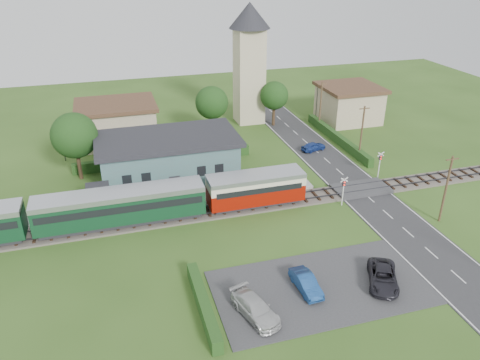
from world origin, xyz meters
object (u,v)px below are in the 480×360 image
object	(u,v)px
car_on_road	(313,146)
equipment_hut	(99,197)
car_park_blue	(306,283)
pedestrian_far	(105,200)
crossing_signal_far	(380,161)
house_east	(349,103)
station_building	(169,158)
pedestrian_near	(239,184)
car_park_dark	(383,277)
house_west	(117,122)
crossing_signal_near	(344,187)
church_tower	(249,55)
car_park_silver	(255,308)
train	(86,211)

from	to	relation	value
car_on_road	equipment_hut	bearing A→B (deg)	92.24
car_park_blue	pedestrian_far	world-z (taller)	pedestrian_far
car_park_blue	car_on_road	bearing A→B (deg)	61.48
crossing_signal_far	car_on_road	world-z (taller)	crossing_signal_far
house_east	car_park_blue	distance (m)	42.61
station_building	pedestrian_far	xyz separation A→B (m)	(-7.48, -5.38, -1.50)
equipment_hut	pedestrian_near	xyz separation A→B (m)	(14.66, -0.29, -0.45)
crossing_signal_far	pedestrian_near	size ratio (longest dim) A/B	1.95
house_east	car_park_dark	size ratio (longest dim) A/B	1.87
car_park_blue	car_park_dark	size ratio (longest dim) A/B	0.82
station_building	house_west	bearing A→B (deg)	109.65
house_west	pedestrian_near	bearing A→B (deg)	-59.86
car_park_dark	pedestrian_far	distance (m)	28.03
equipment_hut	crossing_signal_near	world-z (taller)	crossing_signal_near
equipment_hut	crossing_signal_near	xyz separation A→B (m)	(24.40, -5.61, 0.39)
house_west	crossing_signal_near	bearing A→B (deg)	-49.89
station_building	church_tower	distance (m)	23.89
crossing_signal_near	crossing_signal_far	bearing A→B (deg)	33.69
crossing_signal_near	car_park_silver	size ratio (longest dim) A/B	0.70
car_on_road	car_park_silver	distance (m)	32.58
station_building	pedestrian_near	xyz separation A→B (m)	(6.66, -6.08, -1.40)
house_east	car_park_silver	distance (m)	46.65
car_on_road	pedestrian_near	size ratio (longest dim) A/B	2.04
train	church_tower	distance (m)	36.39
crossing_signal_far	pedestrian_far	bearing A→B (deg)	177.74
car_park_dark	church_tower	bearing A→B (deg)	114.43
church_tower	car_park_dark	size ratio (longest dim) A/B	3.73
house_west	house_east	distance (m)	35.01
train	crossing_signal_far	size ratio (longest dim) A/B	13.18
equipment_hut	train	world-z (taller)	train
equipment_hut	car_park_silver	size ratio (longest dim) A/B	0.54
church_tower	pedestrian_near	world-z (taller)	church_tower
house_east	car_park_blue	world-z (taller)	house_east
house_east	pedestrian_near	xyz separation A→B (m)	(-23.34, -19.09, -1.50)
train	equipment_hut	bearing A→B (deg)	70.11
station_building	pedestrian_far	size ratio (longest dim) A/B	10.71
house_west	car_on_road	xyz separation A→B (m)	(24.68, -10.95, -2.16)
crossing_signal_near	car_park_silver	distance (m)	19.23
house_east	car_on_road	xyz separation A→B (m)	(-10.32, -9.95, -2.16)
crossing_signal_far	crossing_signal_near	bearing A→B (deg)	-146.31
station_building	house_east	xyz separation A→B (m)	(30.00, 13.01, 0.10)
car_on_road	pedestrian_near	distance (m)	15.92
car_park_blue	church_tower	bearing A→B (deg)	76.06
train	crossing_signal_near	world-z (taller)	train
station_building	train	world-z (taller)	station_building
crossing_signal_far	car_park_dark	bearing A→B (deg)	-120.23
pedestrian_far	car_park_blue	bearing A→B (deg)	-120.93
train	car_on_road	distance (m)	31.30
church_tower	pedestrian_far	bearing A→B (deg)	-135.12
car_park_silver	train	bearing A→B (deg)	109.73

